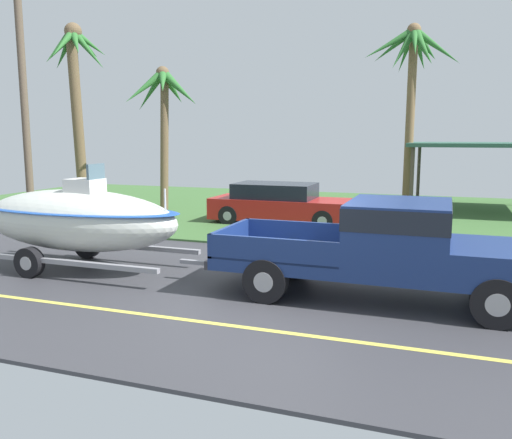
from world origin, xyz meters
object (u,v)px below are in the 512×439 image
parked_sedan_near (280,204)px  palm_tree_near_left (75,76)px  pickup_truck_towing (396,245)px  palm_tree_near_right (413,66)px  palm_tree_far_left (164,102)px  carport_awning (494,146)px  utility_pole (23,83)px  boat_on_trailer (77,219)px

parked_sedan_near → palm_tree_near_left: (-8.67, 0.82, 4.60)m
pickup_truck_towing → palm_tree_near_left: 16.02m
palm_tree_near_right → palm_tree_far_left: bearing=-161.2°
pickup_truck_towing → carport_awning: size_ratio=0.97×
parked_sedan_near → palm_tree_near_right: bearing=51.6°
pickup_truck_towing → utility_pole: 13.37m
boat_on_trailer → carport_awning: 15.83m
palm_tree_near_right → pickup_truck_towing: bearing=-86.8°
parked_sedan_near → carport_awning: 8.92m
boat_on_trailer → parked_sedan_near: size_ratio=1.32×
palm_tree_near_left → utility_pole: (0.98, -3.85, -0.65)m
palm_tree_near_left → palm_tree_far_left: size_ratio=1.30×
pickup_truck_towing → boat_on_trailer: bearing=-180.0°
carport_awning → boat_on_trailer: bearing=-126.1°
boat_on_trailer → palm_tree_far_left: 9.96m
carport_awning → palm_tree_near_left: 16.40m
boat_on_trailer → palm_tree_near_right: (6.21, 12.10, 4.45)m
boat_on_trailer → palm_tree_near_left: bearing=127.4°
boat_on_trailer → utility_pole: size_ratio=0.69×
utility_pole → palm_tree_near_left: bearing=104.3°
carport_awning → palm_tree_far_left: (-12.11, -3.72, 1.69)m
boat_on_trailer → palm_tree_near_left: 11.08m
boat_on_trailer → parked_sedan_near: bearing=71.7°
carport_awning → palm_tree_near_right: 4.35m
pickup_truck_towing → parked_sedan_near: pickup_truck_towing is taller
carport_awning → palm_tree_near_right: size_ratio=0.86×
pickup_truck_towing → boat_on_trailer: boat_on_trailer is taller
parked_sedan_near → carport_awning: carport_awning is taller
pickup_truck_towing → carport_awning: 13.05m
palm_tree_near_right → palm_tree_far_left: 9.64m
pickup_truck_towing → palm_tree_far_left: size_ratio=1.07×
boat_on_trailer → carport_awning: bearing=53.9°
palm_tree_near_left → palm_tree_near_right: bearing=17.6°
palm_tree_near_left → utility_pole: 4.03m
palm_tree_near_left → palm_tree_far_left: bearing=14.1°
palm_tree_near_left → carport_awning: bearing=16.4°
carport_awning → utility_pole: bearing=-149.9°
palm_tree_near_right → utility_pole: size_ratio=0.80×
carport_awning → palm_tree_near_right: palm_tree_near_right is taller
boat_on_trailer → utility_pole: (-5.25, 4.31, 3.51)m
palm_tree_near_right → utility_pole: utility_pole is taller
palm_tree_near_left → boat_on_trailer: bearing=-52.6°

